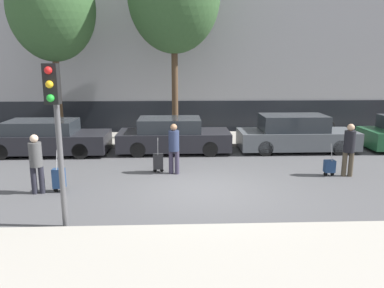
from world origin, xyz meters
name	(u,v)px	position (x,y,z in m)	size (l,w,h in m)	color
ground_plane	(206,190)	(0.00, 0.00, 0.00)	(80.00, 80.00, 0.00)	#4C4C4F
sidewalk_near	(222,255)	(0.00, -3.75, 0.06)	(28.00, 2.50, 0.12)	#A39E93
sidewalk_far	(194,139)	(0.00, 7.00, 0.06)	(28.00, 3.00, 0.12)	#A39E93
building_facade	(191,8)	(0.00, 10.77, 6.36)	(28.00, 3.21, 12.74)	gray
parked_car_0	(46,138)	(-5.92, 4.53, 0.64)	(4.70, 1.84, 1.34)	black
parked_car_1	(173,136)	(-0.97, 4.69, 0.65)	(4.42, 1.86, 1.38)	black
parked_car_2	(296,134)	(3.99, 4.64, 0.68)	(4.68, 1.71, 1.48)	#4C5156
pedestrian_left	(36,161)	(-4.63, -0.05, 0.93)	(0.35, 0.34, 1.65)	#23232D
trolley_left	(59,178)	(-4.09, 0.05, 0.39)	(0.34, 0.29, 1.20)	navy
pedestrian_center	(174,146)	(-0.91, 1.67, 0.92)	(0.34, 0.34, 1.63)	#383347
trolley_center	(158,161)	(-1.43, 1.85, 0.36)	(0.34, 0.29, 1.15)	#262628
pedestrian_right	(349,147)	(4.57, 1.17, 0.95)	(0.35, 0.34, 1.68)	#4C4233
trolley_right	(330,166)	(4.03, 1.24, 0.31)	(0.34, 0.29, 1.05)	navy
traffic_light	(55,114)	(-3.27, -2.36, 2.52)	(0.28, 0.47, 3.52)	#515154
parked_bicycle	(317,127)	(5.91, 7.40, 0.49)	(1.77, 0.06, 0.96)	black
bare_tree_down_street	(52,8)	(-5.97, 6.61, 5.73)	(3.59, 3.59, 7.82)	#4C3826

